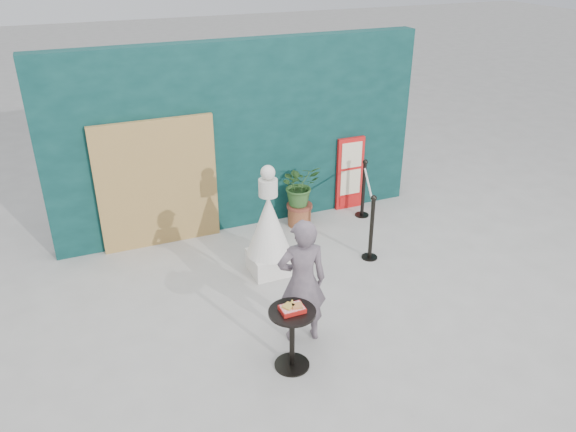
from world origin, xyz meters
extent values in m
plane|color=#ADAAA5|center=(0.00, 0.00, 0.00)|extent=(60.00, 60.00, 0.00)
cube|color=#092B2A|center=(0.00, 3.15, 1.50)|extent=(6.00, 0.30, 3.00)
cube|color=tan|center=(-1.40, 2.94, 1.00)|extent=(1.80, 0.08, 2.00)
imported|color=slate|center=(-0.34, -0.03, 0.79)|extent=(0.64, 0.49, 1.58)
cube|color=red|center=(1.90, 2.96, 0.65)|extent=(0.50, 0.06, 1.30)
cube|color=beige|center=(1.90, 2.92, 1.00)|extent=(0.38, 0.02, 0.45)
cube|color=beige|center=(1.90, 2.92, 0.50)|extent=(0.38, 0.02, 0.45)
cube|color=red|center=(1.90, 2.92, 0.15)|extent=(0.38, 0.02, 0.18)
cube|color=silver|center=(-0.16, 1.50, 0.15)|extent=(0.55, 0.55, 0.30)
cone|color=white|center=(-0.16, 1.50, 0.75)|extent=(0.64, 0.64, 0.90)
cylinder|color=silver|center=(-0.16, 1.50, 1.32)|extent=(0.26, 0.26, 0.24)
sphere|color=silver|center=(-0.16, 1.50, 1.54)|extent=(0.20, 0.20, 0.20)
cylinder|color=black|center=(-0.64, -0.46, 0.01)|extent=(0.40, 0.40, 0.02)
cylinder|color=black|center=(-0.64, -0.46, 0.36)|extent=(0.06, 0.06, 0.72)
cylinder|color=black|center=(-0.64, -0.46, 0.73)|extent=(0.52, 0.52, 0.03)
cube|color=#B31713|center=(-0.64, -0.46, 0.78)|extent=(0.26, 0.19, 0.05)
cube|color=red|center=(-0.64, -0.46, 0.80)|extent=(0.24, 0.17, 0.00)
cube|color=gold|center=(-0.68, -0.45, 0.82)|extent=(0.15, 0.14, 0.02)
cube|color=#CC8D4A|center=(-0.59, -0.48, 0.82)|extent=(0.13, 0.13, 0.02)
cone|color=gold|center=(-0.62, -0.41, 0.83)|extent=(0.06, 0.06, 0.06)
cylinder|color=#985D31|center=(0.82, 2.68, 0.16)|extent=(0.38, 0.38, 0.32)
cylinder|color=brown|center=(0.82, 2.68, 0.35)|extent=(0.43, 0.43, 0.05)
imported|color=#2D5624|center=(0.82, 2.68, 0.73)|extent=(0.63, 0.55, 0.70)
cylinder|color=black|center=(1.36, 1.27, 0.01)|extent=(0.24, 0.24, 0.02)
cylinder|color=black|center=(1.36, 1.27, 0.48)|extent=(0.06, 0.06, 0.96)
sphere|color=black|center=(1.36, 1.27, 0.99)|extent=(0.09, 0.09, 0.09)
cylinder|color=black|center=(1.96, 2.57, 0.01)|extent=(0.24, 0.24, 0.02)
cylinder|color=black|center=(1.96, 2.57, 0.48)|extent=(0.06, 0.06, 0.96)
sphere|color=black|center=(1.96, 2.57, 0.99)|extent=(0.09, 0.09, 0.09)
cylinder|color=white|center=(1.66, 1.92, 0.88)|extent=(0.63, 1.31, 0.03)
camera|label=1|loc=(-2.58, -4.98, 4.35)|focal=35.00mm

